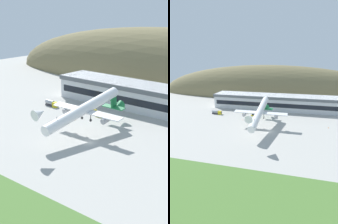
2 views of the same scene
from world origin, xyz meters
TOP-DOWN VIEW (x-y plane):
  - ground_plane at (0.00, 0.00)m, footprint 380.82×380.82m
  - terminal_building at (-4.51, 52.27)m, footprint 106.02×19.53m
  - cargo_airplane at (-7.41, 6.08)m, footprint 34.02×52.23m
  - service_car_0 at (-16.87, 27.51)m, footprint 4.21×1.87m
  - service_car_1 at (-25.86, 33.18)m, footprint 4.06×1.94m
  - box_truck at (-46.66, 25.58)m, footprint 7.94×2.50m
  - traffic_cone_0 at (-22.22, 16.75)m, footprint 0.52×0.52m

SIDE VIEW (x-z plane):
  - ground_plane at x=0.00m, z-range 0.00..0.00m
  - traffic_cone_0 at x=-22.22m, z-range -0.01..0.57m
  - service_car_0 at x=-16.87m, z-range -0.13..1.37m
  - service_car_1 at x=-25.86m, z-range -0.14..1.45m
  - box_truck at x=-46.66m, z-range -0.07..3.00m
  - terminal_building at x=-4.51m, z-range 0.82..13.13m
  - cargo_airplane at x=-7.41m, z-range 3.92..16.59m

